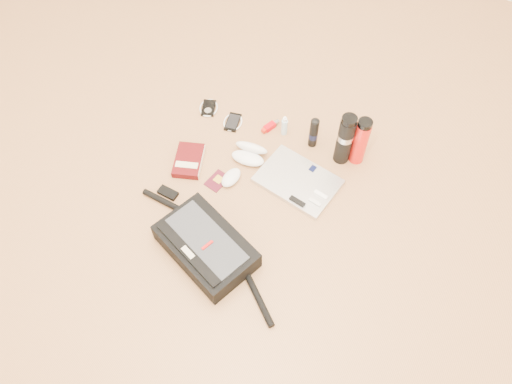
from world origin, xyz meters
TOP-DOWN VIEW (x-y plane):
  - ground at (0.00, 0.00)m, footprint 4.00×4.00m
  - messenger_bag at (-0.02, -0.29)m, footprint 0.79×0.38m
  - laptop at (0.18, 0.21)m, footprint 0.39×0.30m
  - book at (-0.32, 0.08)m, footprint 0.18×0.22m
  - passport at (-0.16, 0.05)m, footprint 0.09×0.12m
  - mouse at (-0.10, 0.08)m, footprint 0.08×0.12m
  - sunglasses_case at (-0.09, 0.24)m, footprint 0.17×0.15m
  - ipod at (-0.42, 0.41)m, footprint 0.12×0.12m
  - phone at (-0.26, 0.39)m, footprint 0.11×0.13m
  - inhaler at (-0.08, 0.44)m, footprint 0.06×0.10m
  - spray_bottle at (-0.01, 0.44)m, footprint 0.04×0.04m
  - aerosol_can at (0.14, 0.44)m, footprint 0.05×0.05m
  - thermos_black at (0.30, 0.43)m, footprint 0.08×0.08m
  - thermos_red at (0.36, 0.46)m, footprint 0.08×0.08m

SIDE VIEW (x-z plane):
  - ground at x=0.00m, z-range 0.00..0.00m
  - passport at x=-0.16m, z-range 0.00..0.01m
  - phone at x=-0.26m, z-range 0.00..0.01m
  - ipod at x=-0.42m, z-range 0.00..0.01m
  - laptop at x=0.18m, z-range -0.01..0.03m
  - inhaler at x=-0.08m, z-range 0.00..0.03m
  - book at x=-0.32m, z-range 0.00..0.03m
  - mouse at x=-0.10m, z-range 0.00..0.04m
  - sunglasses_case at x=-0.09m, z-range -0.01..0.08m
  - spray_bottle at x=-0.01m, z-range -0.01..0.11m
  - messenger_bag at x=-0.02m, z-range -0.01..0.11m
  - aerosol_can at x=0.14m, z-range 0.00..0.18m
  - thermos_red at x=0.36m, z-range 0.00..0.26m
  - thermos_black at x=0.30m, z-range 0.00..0.28m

